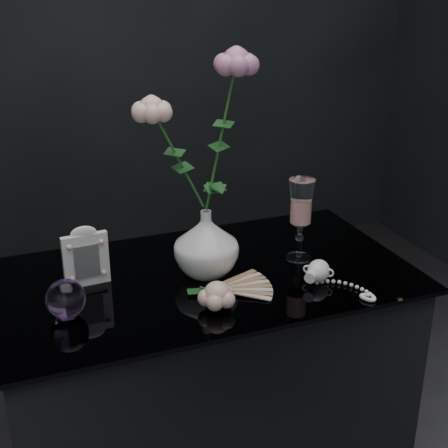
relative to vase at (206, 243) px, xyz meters
name	(u,v)px	position (x,y,z in m)	size (l,w,h in m)	color
table	(205,398)	(-0.01, 0.00, -0.47)	(1.05, 0.58, 0.76)	black
vase	(206,243)	(0.00, 0.00, 0.00)	(0.16, 0.16, 0.17)	white
wine_glass	(300,220)	(0.26, -0.01, 0.03)	(0.07, 0.07, 0.22)	white
picture_frame	(86,256)	(-0.29, 0.05, -0.01)	(0.11, 0.09, 0.15)	white
paperweight	(66,299)	(-0.36, -0.08, -0.04)	(0.09, 0.09, 0.09)	#AC7BC8
paper_fan	(219,288)	(-0.01, -0.11, -0.07)	(0.26, 0.20, 0.03)	beige
loose_rose	(217,295)	(-0.03, -0.17, -0.05)	(0.14, 0.19, 0.06)	#FFBBA4
pearl_jar	(318,270)	(0.24, -0.13, -0.06)	(0.19, 0.20, 0.06)	white
roses	(202,132)	(-0.01, 0.00, 0.28)	(0.28, 0.11, 0.44)	#FFB8A7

